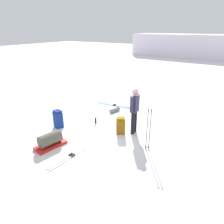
{
  "coord_description": "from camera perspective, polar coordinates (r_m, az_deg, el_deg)",
  "views": [
    {
      "loc": [
        3.77,
        -6.02,
        3.65
      ],
      "look_at": [
        0.0,
        0.0,
        0.7
      ],
      "focal_mm": 32.83,
      "sensor_mm": 36.0,
      "label": 1
    }
  ],
  "objects": [
    {
      "name": "sleeping_mat_rolled",
      "position": [
        9.51,
        0.76,
        0.56
      ],
      "size": [
        0.29,
        0.58,
        0.18
      ],
      "primitive_type": "cylinder",
      "rotation": [
        0.0,
        1.57,
        4.51
      ],
      "color": "slate",
      "rests_on": "ground_plane"
    },
    {
      "name": "ski_poles_planted_near",
      "position": [
        6.47,
        10.17,
        -4.31
      ],
      "size": [
        0.16,
        0.1,
        1.38
      ],
      "color": "black",
      "rests_on": "ground_plane"
    },
    {
      "name": "ski_pair_far",
      "position": [
        6.54,
        -11.1,
        -11.74
      ],
      "size": [
        0.33,
        1.76,
        0.05
      ],
      "color": "silver",
      "rests_on": "ground_plane"
    },
    {
      "name": "ski_pair_near",
      "position": [
        10.33,
        0.68,
        1.91
      ],
      "size": [
        1.98,
        0.34,
        0.05
      ],
      "color": "#1C5DA6",
      "rests_on": "ground_plane"
    },
    {
      "name": "gear_sled",
      "position": [
        7.04,
        -16.83,
        -7.62
      ],
      "size": [
        0.63,
        1.08,
        0.49
      ],
      "color": "red",
      "rests_on": "ground_plane"
    },
    {
      "name": "thermos_bottle",
      "position": [
        8.4,
        -4.59,
        -2.31
      ],
      "size": [
        0.07,
        0.07,
        0.26
      ],
      "primitive_type": "cylinder",
      "color": "black",
      "rests_on": "ground_plane"
    },
    {
      "name": "distant_snow_ridge",
      "position": [
        29.93,
        22.98,
        16.56
      ],
      "size": [
        16.91,
        5.65,
        2.82
      ],
      "primitive_type": "cube",
      "rotation": [
        0.0,
        0.0,
        -0.04
      ],
      "color": "white",
      "rests_on": "ground_plane"
    },
    {
      "name": "backpack_bright",
      "position": [
        8.22,
        -14.77,
        -1.93
      ],
      "size": [
        0.38,
        0.35,
        0.71
      ],
      "color": "navy",
      "rests_on": "ground_plane"
    },
    {
      "name": "backpack_large_dark",
      "position": [
        7.53,
        2.42,
        -3.83
      ],
      "size": [
        0.4,
        0.39,
        0.63
      ],
      "color": "#8B560F",
      "rests_on": "ground_plane"
    },
    {
      "name": "ground_plane",
      "position": [
        7.99,
        -0.0,
        -4.64
      ],
      "size": [
        80.0,
        80.0,
        0.0
      ],
      "primitive_type": "plane",
      "color": "white"
    },
    {
      "name": "skier_standing",
      "position": [
        7.35,
        6.29,
        0.9
      ],
      "size": [
        0.24,
        0.57,
        1.7
      ],
      "color": "black",
      "rests_on": "ground_plane"
    }
  ]
}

